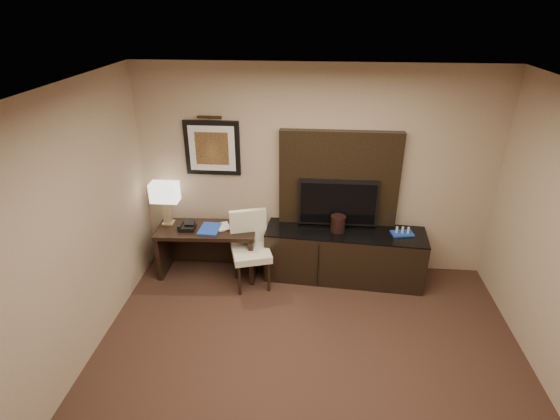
# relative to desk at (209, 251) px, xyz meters

# --- Properties ---
(floor) EXTENTS (4.50, 5.00, 0.01)m
(floor) POSITION_rel_desk_xyz_m (1.37, -2.15, -0.34)
(floor) COLOR #372018
(floor) RESTS_ON ground
(ceiling) EXTENTS (4.50, 5.00, 0.01)m
(ceiling) POSITION_rel_desk_xyz_m (1.37, -2.15, 2.36)
(ceiling) COLOR silver
(ceiling) RESTS_ON wall_back
(wall_back) EXTENTS (4.50, 0.01, 2.70)m
(wall_back) POSITION_rel_desk_xyz_m (1.37, 0.35, 1.01)
(wall_back) COLOR tan
(wall_back) RESTS_ON floor
(wall_left) EXTENTS (0.01, 5.00, 2.70)m
(wall_left) POSITION_rel_desk_xyz_m (-0.88, -2.15, 1.01)
(wall_left) COLOR tan
(wall_left) RESTS_ON floor
(desk) EXTENTS (1.30, 0.61, 0.68)m
(desk) POSITION_rel_desk_xyz_m (0.00, 0.00, 0.00)
(desk) COLOR black
(desk) RESTS_ON floor
(credenza) EXTENTS (2.04, 0.70, 0.69)m
(credenza) POSITION_rel_desk_xyz_m (1.78, 0.05, 0.01)
(credenza) COLOR black
(credenza) RESTS_ON floor
(tv_wall_panel) EXTENTS (1.50, 0.12, 1.30)m
(tv_wall_panel) POSITION_rel_desk_xyz_m (1.67, 0.29, 0.93)
(tv_wall_panel) COLOR black
(tv_wall_panel) RESTS_ON wall_back
(tv) EXTENTS (1.00, 0.08, 0.60)m
(tv) POSITION_rel_desk_xyz_m (1.67, 0.19, 0.68)
(tv) COLOR black
(tv) RESTS_ON tv_wall_panel
(artwork) EXTENTS (0.70, 0.04, 0.70)m
(artwork) POSITION_rel_desk_xyz_m (0.07, 0.33, 1.31)
(artwork) COLOR black
(artwork) RESTS_ON wall_back
(picture_light) EXTENTS (0.04, 0.04, 0.30)m
(picture_light) POSITION_rel_desk_xyz_m (0.07, 0.29, 1.71)
(picture_light) COLOR #3E2C13
(picture_light) RESTS_ON wall_back
(desk_chair) EXTENTS (0.60, 0.65, 0.96)m
(desk_chair) POSITION_rel_desk_xyz_m (0.61, -0.22, 0.14)
(desk_chair) COLOR beige
(desk_chair) RESTS_ON floor
(table_lamp) EXTENTS (0.38, 0.27, 0.55)m
(table_lamp) POSITION_rel_desk_xyz_m (-0.53, 0.09, 0.62)
(table_lamp) COLOR #97815E
(table_lamp) RESTS_ON desk
(desk_phone) EXTENTS (0.21, 0.19, 0.10)m
(desk_phone) POSITION_rel_desk_xyz_m (-0.24, -0.05, 0.39)
(desk_phone) COLOR black
(desk_phone) RESTS_ON desk
(blue_folder) EXTENTS (0.26, 0.34, 0.02)m
(blue_folder) POSITION_rel_desk_xyz_m (0.05, -0.04, 0.35)
(blue_folder) COLOR #193BA4
(blue_folder) RESTS_ON desk
(book) EXTENTS (0.16, 0.10, 0.22)m
(book) POSITION_rel_desk_xyz_m (0.13, -0.00, 0.45)
(book) COLOR #B1A38B
(book) RESTS_ON desk
(ice_bucket) EXTENTS (0.21, 0.21, 0.21)m
(ice_bucket) POSITION_rel_desk_xyz_m (1.68, 0.05, 0.46)
(ice_bucket) COLOR black
(ice_bucket) RESTS_ON credenza
(minibar_tray) EXTENTS (0.29, 0.21, 0.10)m
(minibar_tray) POSITION_rel_desk_xyz_m (2.48, 0.03, 0.40)
(minibar_tray) COLOR #1B41B1
(minibar_tray) RESTS_ON credenza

